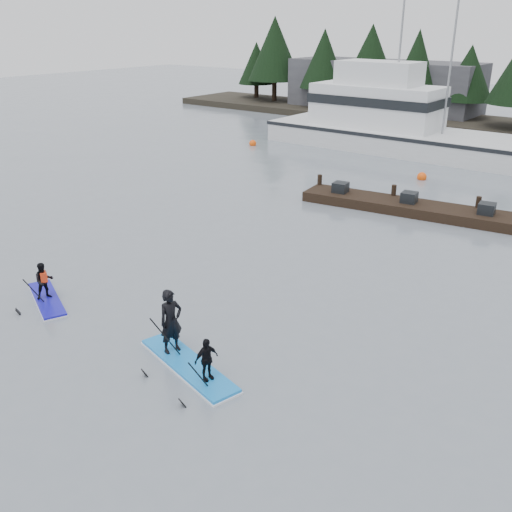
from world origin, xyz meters
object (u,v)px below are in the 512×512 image
Objects in this scene: paddleboard_duo at (183,343)px; paddleboard_solo at (45,288)px; floating_dock at (451,214)px; fishing_boat_large at (397,137)px.

paddleboard_solo is at bearing -165.03° from paddleboard_duo.
floating_dock is 4.89× the size of paddleboard_solo.
fishing_boat_large is 29.86m from paddleboard_duo.
floating_dock is 16.30m from paddleboard_duo.
floating_dock is at bearing 88.73° from paddleboard_solo.
fishing_boat_large is 1.39× the size of floating_dock.
fishing_boat_large is at bearing 118.58° from paddleboard_duo.
fishing_boat_large reaches higher than paddleboard_solo.
paddleboard_solo is (-7.44, -16.32, 0.23)m from floating_dock.
paddleboard_duo is at bearing 23.92° from paddleboard_solo.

